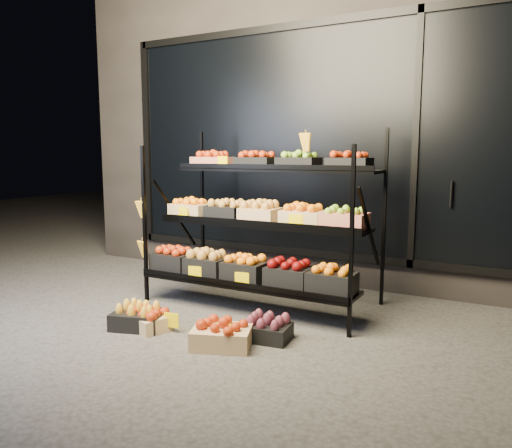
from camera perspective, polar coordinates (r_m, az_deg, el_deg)
The scene contains 9 objects.
ground at distance 4.33m, azimuth -3.44°, elevation -11.19°, with size 24.00×24.00×0.00m, color #514F4C.
building at distance 6.44m, azimuth 8.95°, elevation 10.86°, with size 6.00×2.08×3.50m.
display_rack at distance 4.66m, azimuth 0.24°, elevation 0.17°, with size 2.18×1.02×1.73m.
tag_floor_a at distance 4.15m, azimuth -9.63°, elevation -11.30°, with size 0.13×0.01×0.12m, color #FFD900.
tag_floor_b at distance 3.87m, azimuth -3.47°, elevation -12.67°, with size 0.13×0.01×0.12m, color #FFD900.
floor_crate_left at distance 4.25m, azimuth -12.24°, elevation -10.55°, with size 0.40×0.34×0.18m.
floor_crate_midleft at distance 4.29m, azimuth -13.29°, elevation -10.28°, with size 0.48×0.41×0.20m.
floor_crate_midright at distance 3.80m, azimuth -3.94°, elevation -12.43°, with size 0.51×0.45×0.21m.
floor_crate_right at distance 3.94m, azimuth 1.18°, elevation -11.86°, with size 0.39×0.31×0.19m.
Camera 1 is at (2.18, -3.46, 1.44)m, focal length 35.00 mm.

